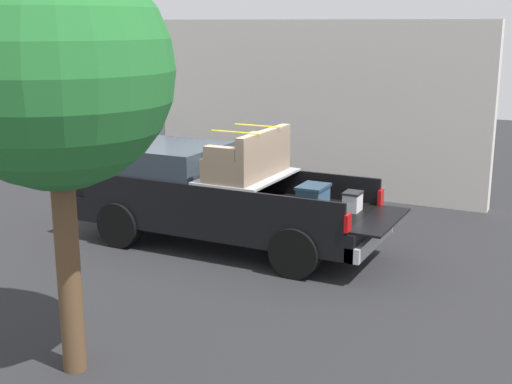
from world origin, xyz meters
TOP-DOWN VIEW (x-y plane):
  - ground_plane at (0.00, 0.00)m, footprint 40.00×40.00m
  - pickup_truck at (0.36, 0.00)m, footprint 6.05×2.06m
  - building_facade at (0.18, -4.65)m, footprint 8.29×0.36m
  - tree_background at (-0.61, 4.86)m, footprint 2.60×2.60m
  - trash_can at (3.72, -3.37)m, footprint 0.60×0.60m

SIDE VIEW (x-z plane):
  - ground_plane at x=0.00m, z-range 0.00..0.00m
  - trash_can at x=3.72m, z-range 0.01..0.99m
  - pickup_truck at x=0.36m, z-range -0.17..2.06m
  - building_facade at x=0.18m, z-range 0.00..4.09m
  - tree_background at x=-0.61m, z-range 1.09..5.92m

